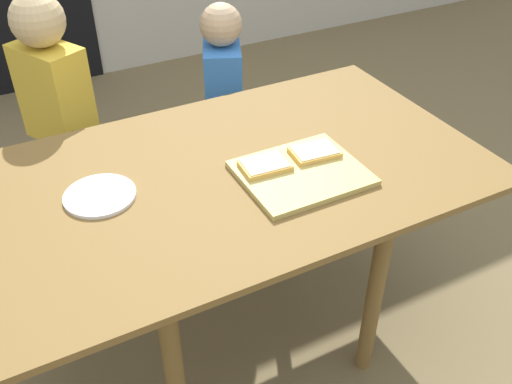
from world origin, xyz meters
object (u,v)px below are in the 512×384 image
(dining_table, at_px, (230,194))
(child_left, at_px, (60,119))
(child_right, at_px, (224,102))
(pizza_slice_far_left, at_px, (265,165))
(plate_white_left, at_px, (100,196))
(pizza_slice_far_right, at_px, (315,152))
(cutting_board, at_px, (301,173))

(dining_table, xyz_separation_m, child_left, (-0.34, 0.67, 0.00))
(child_left, height_order, child_right, child_left)
(pizza_slice_far_left, height_order, plate_white_left, pizza_slice_far_left)
(pizza_slice_far_left, relative_size, child_left, 0.13)
(pizza_slice_far_right, distance_m, child_right, 0.76)
(child_right, bearing_deg, pizza_slice_far_left, -105.74)
(pizza_slice_far_left, bearing_deg, child_right, 74.26)
(dining_table, distance_m, plate_white_left, 0.37)
(plate_white_left, bearing_deg, pizza_slice_far_left, -12.92)
(pizza_slice_far_left, distance_m, plate_white_left, 0.45)
(dining_table, xyz_separation_m, cutting_board, (0.17, -0.11, 0.09))
(pizza_slice_far_right, height_order, plate_white_left, pizza_slice_far_right)
(plate_white_left, bearing_deg, child_right, 44.22)
(cutting_board, height_order, child_right, child_right)
(pizza_slice_far_right, bearing_deg, dining_table, 166.51)
(plate_white_left, height_order, child_left, child_left)
(pizza_slice_far_right, distance_m, plate_white_left, 0.61)
(dining_table, xyz_separation_m, pizza_slice_far_right, (0.24, -0.06, 0.10))
(pizza_slice_far_right, xyz_separation_m, plate_white_left, (-0.60, 0.11, -0.02))
(plate_white_left, distance_m, child_left, 0.63)
(dining_table, height_order, pizza_slice_far_left, pizza_slice_far_left)
(dining_table, xyz_separation_m, pizza_slice_far_left, (0.08, -0.05, 0.10))
(cutting_board, height_order, plate_white_left, cutting_board)
(dining_table, relative_size, pizza_slice_far_right, 10.23)
(child_left, relative_size, child_right, 1.14)
(pizza_slice_far_left, height_order, child_left, child_left)
(pizza_slice_far_left, height_order, child_right, child_right)
(dining_table, relative_size, cutting_board, 4.34)
(child_right, bearing_deg, pizza_slice_far_right, -93.66)
(dining_table, bearing_deg, child_right, 66.80)
(pizza_slice_far_left, relative_size, plate_white_left, 0.74)
(pizza_slice_far_left, xyz_separation_m, plate_white_left, (-0.44, 0.10, -0.02))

